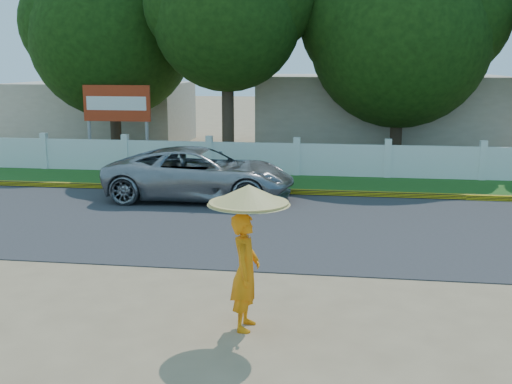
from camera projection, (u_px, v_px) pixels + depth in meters
The scene contains 11 objects.
ground at pixel (238, 291), 10.78m from camera, with size 120.00×120.00×0.00m, color #9E8460.
road at pixel (272, 224), 15.14m from camera, with size 60.00×7.00×0.02m, color #38383A.
grass_verge at pixel (292, 183), 20.22m from camera, with size 60.00×3.50×0.03m, color #2D601E.
curb at pixel (287, 192), 18.56m from camera, with size 40.00×0.18×0.16m, color yellow.
fence at pixel (297, 160), 21.52m from camera, with size 40.00×0.10×1.10m, color silver.
building_near at pixel (381, 113), 27.46m from camera, with size 10.00×6.00×3.20m, color #B7AD99.
building_far at pixel (101, 113), 30.37m from camera, with size 8.00×5.00×2.80m, color #B7AD99.
vehicle at pixel (200, 174), 17.82m from camera, with size 2.41×5.23×1.45m, color gray.
monk_with_parasol at pixel (247, 236), 9.02m from camera, with size 1.17×1.17×2.12m.
billboard at pixel (117, 108), 23.24m from camera, with size 2.50×0.13×2.95m.
tree_row at pixel (385, 27), 23.24m from camera, with size 29.79×7.95×8.66m.
Camera 1 is at (1.81, -10.07, 3.80)m, focal length 45.00 mm.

